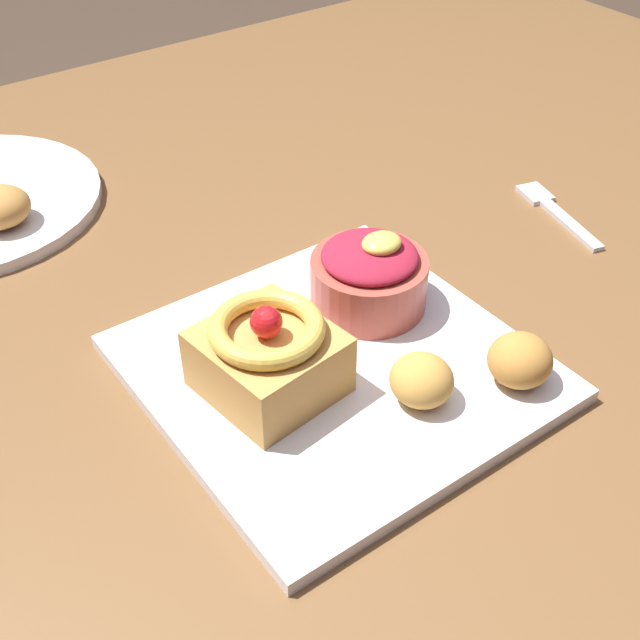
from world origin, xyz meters
TOP-DOWN VIEW (x-y plane):
  - dining_table at (0.00, 0.00)m, footprint 1.53×1.10m
  - front_plate at (-0.07, -0.13)m, footprint 0.27×0.27m
  - cake_slice at (-0.13, -0.12)m, footprint 0.10×0.10m
  - berry_ramekin at (-0.01, -0.09)m, footprint 0.09×0.09m
  - fritter_front at (0.02, -0.22)m, footprint 0.05×0.05m
  - fritter_middle at (-0.05, -0.20)m, footprint 0.05×0.05m
  - fork at (0.24, -0.07)m, footprint 0.05×0.13m

SIDE VIEW (x-z plane):
  - dining_table at x=0.00m, z-range 0.29..1.02m
  - fork at x=0.24m, z-range 0.73..0.73m
  - front_plate at x=-0.07m, z-range 0.73..0.74m
  - fritter_middle at x=-0.05m, z-range 0.74..0.78m
  - fritter_front at x=0.02m, z-range 0.74..0.78m
  - berry_ramekin at x=-0.01m, z-range 0.74..0.80m
  - cake_slice at x=-0.13m, z-range 0.74..0.81m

